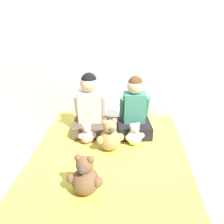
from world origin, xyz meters
The scene contains 10 objects.
ground_plane centered at (0.00, 0.00, 0.00)m, with size 14.00×14.00×0.00m, color #B2A899.
wall_behind_bed centered at (0.00, 1.03, 1.25)m, with size 8.00×0.06×2.50m.
bed centered at (0.00, 0.00, 0.23)m, with size 1.46×1.90×0.47m.
child_on_left centered at (-0.24, 0.47, 0.74)m, with size 0.38×0.36×0.66m.
child_on_right centered at (0.23, 0.47, 0.72)m, with size 0.38×0.36×0.64m.
teddy_bear_held_by_left_child centered at (-0.24, 0.23, 0.56)m, with size 0.18×0.14×0.22m.
teddy_bear_held_by_right_child centered at (0.24, 0.24, 0.57)m, with size 0.19×0.15×0.24m.
teddy_bear_between_children centered at (0.00, 0.13, 0.60)m, with size 0.26×0.21×0.33m.
teddy_bear_at_foot_of_bed centered at (-0.13, -0.46, 0.60)m, with size 0.28×0.21×0.33m.
pillow_at_headboard centered at (0.00, 0.77, 0.52)m, with size 0.59×0.29×0.11m.
Camera 1 is at (0.17, -1.81, 1.76)m, focal length 38.00 mm.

